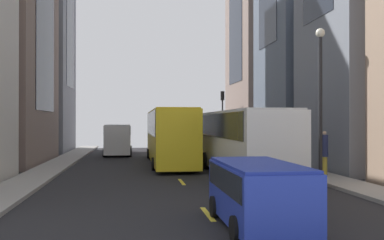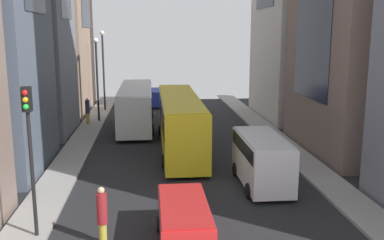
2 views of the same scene
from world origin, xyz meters
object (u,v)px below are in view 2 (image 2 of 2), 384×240
pedestrian_crossing_near (88,110)px  traffic_light_near_corner (29,134)px  pedestrian_crossing_mid (102,214)px  city_bus_white (136,103)px  car_blue_0 (160,96)px  delivery_van_white (262,157)px  car_red_1 (184,221)px  streetcar_yellow (180,118)px

pedestrian_crossing_near → traffic_light_near_corner: (0.87, -20.81, 2.80)m
pedestrian_crossing_mid → pedestrian_crossing_near: bearing=-39.2°
city_bus_white → car_blue_0: size_ratio=2.71×
delivery_van_white → car_blue_0: bearing=100.2°
car_blue_0 → pedestrian_crossing_near: bearing=-123.7°
pedestrian_crossing_mid → pedestrian_crossing_near: 21.67m
car_red_1 → pedestrian_crossing_mid: pedestrian_crossing_mid is taller
pedestrian_crossing_mid → pedestrian_crossing_near: (-3.41, 21.39, 0.15)m
delivery_van_white → car_blue_0: size_ratio=1.24×
pedestrian_crossing_near → traffic_light_near_corner: 21.01m
city_bus_white → traffic_light_near_corner: traffic_light_near_corner is taller
pedestrian_crossing_mid → traffic_light_near_corner: traffic_light_near_corner is taller
pedestrian_crossing_mid → car_blue_0: bearing=-53.6°
pedestrian_crossing_near → traffic_light_near_corner: traffic_light_near_corner is taller
city_bus_white → traffic_light_near_corner: bearing=-99.1°
city_bus_white → car_blue_0: (2.24, 10.42, -1.00)m
car_blue_0 → pedestrian_crossing_mid: pedestrian_crossing_mid is taller
delivery_van_white → pedestrian_crossing_mid: 9.30m
city_bus_white → pedestrian_crossing_mid: bearing=-91.8°
car_red_1 → pedestrian_crossing_mid: (-2.98, 0.53, 0.17)m
car_blue_0 → car_red_1: bearing=-89.8°
car_red_1 → traffic_light_near_corner: 6.45m
car_red_1 → pedestrian_crossing_mid: 3.04m
streetcar_yellow → city_bus_white: bearing=113.3°
pedestrian_crossing_mid → city_bus_white: bearing=-50.1°
delivery_van_white → car_blue_0: delivery_van_white is taller
city_bus_white → car_red_1: bearing=-83.6°
car_blue_0 → pedestrian_crossing_mid: (-2.89, -30.85, 0.15)m
delivery_van_white → streetcar_yellow: bearing=115.7°
streetcar_yellow → car_red_1: (-0.80, -13.69, -1.13)m
streetcar_yellow → car_red_1: size_ratio=3.05×
delivery_van_white → pedestrian_crossing_mid: (-7.43, -5.58, -0.35)m
car_red_1 → pedestrian_crossing_mid: size_ratio=1.96×
delivery_van_white → pedestrian_crossing_near: 19.18m
city_bus_white → streetcar_yellow: 7.92m
city_bus_white → delivery_van_white: 16.34m
delivery_van_white → city_bus_white: bearing=114.5°
pedestrian_crossing_near → traffic_light_near_corner: bearing=-1.6°
streetcar_yellow → car_red_1: streetcar_yellow is taller
delivery_van_white → traffic_light_near_corner: bearing=-153.4°
streetcar_yellow → traffic_light_near_corner: (-6.33, -12.58, 1.99)m
car_blue_0 → traffic_light_near_corner: 30.91m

